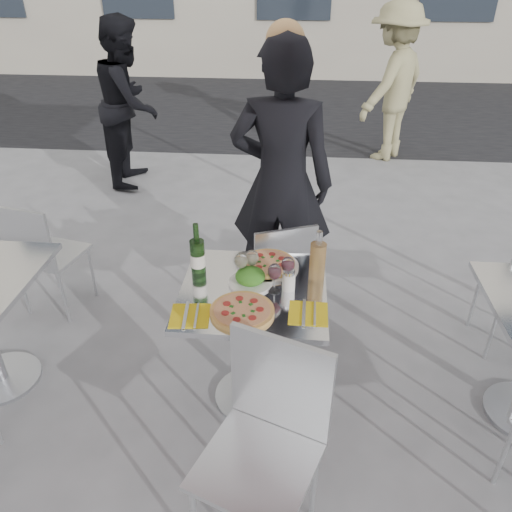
# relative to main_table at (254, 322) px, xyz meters

# --- Properties ---
(ground) EXTENTS (80.00, 80.00, 0.00)m
(ground) POSITION_rel_main_table_xyz_m (0.00, 0.00, -0.54)
(ground) COLOR slate
(street_asphalt) EXTENTS (24.00, 5.00, 0.00)m
(street_asphalt) POSITION_rel_main_table_xyz_m (0.00, 6.50, -0.54)
(street_asphalt) COLOR black
(street_asphalt) RESTS_ON ground
(main_table) EXTENTS (0.72, 0.72, 0.75)m
(main_table) POSITION_rel_main_table_xyz_m (0.00, 0.00, 0.00)
(main_table) COLOR #B7BABF
(main_table) RESTS_ON ground
(chair_far) EXTENTS (0.50, 0.50, 0.84)m
(chair_far) POSITION_rel_main_table_xyz_m (0.11, 0.57, -0.04)
(chair_far) COLOR silver
(chair_far) RESTS_ON ground
(chair_near) EXTENTS (0.56, 0.57, 0.94)m
(chair_near) POSITION_rel_main_table_xyz_m (0.12, -0.70, 0.02)
(chair_near) COLOR silver
(chair_near) RESTS_ON ground
(side_chair_lfar) EXTENTS (0.46, 0.47, 0.84)m
(side_chair_lfar) POSITION_rel_main_table_xyz_m (-1.47, 0.68, -0.04)
(side_chair_lfar) COLOR silver
(side_chair_lfar) RESTS_ON ground
(woman_diner) EXTENTS (0.71, 0.51, 1.83)m
(woman_diner) POSITION_rel_main_table_xyz_m (0.09, 0.95, 0.37)
(woman_diner) COLOR black
(woman_diner) RESTS_ON ground
(pedestrian_a) EXTENTS (0.69, 0.86, 1.70)m
(pedestrian_a) POSITION_rel_main_table_xyz_m (-1.58, 3.10, 0.31)
(pedestrian_a) COLOR black
(pedestrian_a) RESTS_ON ground
(pedestrian_b) EXTENTS (1.20, 1.32, 1.78)m
(pedestrian_b) POSITION_rel_main_table_xyz_m (1.26, 4.09, 0.35)
(pedestrian_b) COLOR tan
(pedestrian_b) RESTS_ON ground
(pizza_near) EXTENTS (0.30, 0.30, 0.02)m
(pizza_near) POSITION_rel_main_table_xyz_m (-0.03, -0.19, 0.22)
(pizza_near) COLOR #DBA855
(pizza_near) RESTS_ON main_table
(pizza_far) EXTENTS (0.32, 0.32, 0.03)m
(pizza_far) POSITION_rel_main_table_xyz_m (0.06, 0.21, 0.23)
(pizza_far) COLOR white
(pizza_far) RESTS_ON main_table
(salad_plate) EXTENTS (0.22, 0.22, 0.09)m
(salad_plate) POSITION_rel_main_table_xyz_m (-0.02, 0.05, 0.25)
(salad_plate) COLOR white
(salad_plate) RESTS_ON main_table
(wine_bottle) EXTENTS (0.07, 0.08, 0.29)m
(wine_bottle) POSITION_rel_main_table_xyz_m (-0.29, 0.10, 0.32)
(wine_bottle) COLOR #2A5A22
(wine_bottle) RESTS_ON main_table
(carafe) EXTENTS (0.08, 0.08, 0.29)m
(carafe) POSITION_rel_main_table_xyz_m (0.31, 0.09, 0.33)
(carafe) COLOR tan
(carafe) RESTS_ON main_table
(sugar_shaker) EXTENTS (0.06, 0.06, 0.11)m
(sugar_shaker) POSITION_rel_main_table_xyz_m (0.17, 0.01, 0.26)
(sugar_shaker) COLOR white
(sugar_shaker) RESTS_ON main_table
(wineglass_white_a) EXTENTS (0.07, 0.07, 0.16)m
(wineglass_white_a) POSITION_rel_main_table_xyz_m (-0.07, 0.08, 0.32)
(wineglass_white_a) COLOR white
(wineglass_white_a) RESTS_ON main_table
(wineglass_white_b) EXTENTS (0.07, 0.07, 0.16)m
(wineglass_white_b) POSITION_rel_main_table_xyz_m (-0.02, 0.11, 0.32)
(wineglass_white_b) COLOR white
(wineglass_white_b) RESTS_ON main_table
(wineglass_red_a) EXTENTS (0.07, 0.07, 0.16)m
(wineglass_red_a) POSITION_rel_main_table_xyz_m (0.10, -0.01, 0.32)
(wineglass_red_a) COLOR white
(wineglass_red_a) RESTS_ON main_table
(wineglass_red_b) EXTENTS (0.07, 0.07, 0.16)m
(wineglass_red_b) POSITION_rel_main_table_xyz_m (0.17, 0.06, 0.32)
(wineglass_red_b) COLOR white
(wineglass_red_b) RESTS_ON main_table
(napkin_left) EXTENTS (0.20, 0.20, 0.01)m
(napkin_left) POSITION_rel_main_table_xyz_m (-0.27, -0.24, 0.21)
(napkin_left) COLOR yellow
(napkin_left) RESTS_ON main_table
(napkin_right) EXTENTS (0.18, 0.20, 0.01)m
(napkin_right) POSITION_rel_main_table_xyz_m (0.27, -0.18, 0.21)
(napkin_right) COLOR yellow
(napkin_right) RESTS_ON main_table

